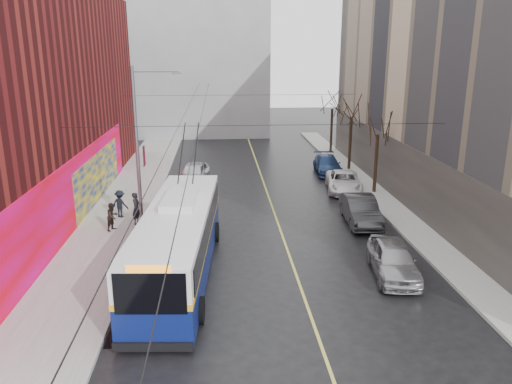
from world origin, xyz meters
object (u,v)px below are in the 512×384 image
Objects in this scene: parked_car_a at (393,259)px; following_car at (193,174)px; pedestrian_c at (120,204)px; pedestrian_b at (113,217)px; tree_mid at (352,108)px; parked_car_d at (327,165)px; tree_near at (379,123)px; parked_car_b at (360,210)px; pedestrian_a at (136,208)px; trolleybus at (178,240)px; streetlight_pole at (140,144)px; parked_car_c at (344,182)px; tree_far at (333,100)px.

following_car reaches higher than parked_car_a.
following_car is 2.91× the size of pedestrian_c.
tree_mid is at bearing -20.65° from pedestrian_b.
parked_car_d is 19.54m from pedestrian_b.
parked_car_b is at bearing -114.21° from tree_near.
parked_car_b is (0.49, 7.02, 0.02)m from parked_car_a.
pedestrian_c is (-1.15, 1.29, -0.10)m from pedestrian_a.
trolleybus is at bearing -116.32° from parked_car_d.
pedestrian_b is at bearing 161.27° from parked_car_a.
streetlight_pole reaches higher than tree_mid.
pedestrian_b is at bearing -145.22° from parked_car_c.
streetlight_pole is 13.07m from parked_car_b.
tree_far is at bearing 90.00° from tree_mid.
streetlight_pole is 4.85× the size of pedestrian_a.
pedestrian_a reaches higher than parked_car_c.
trolleybus is 21.41m from parked_car_d.
parked_car_d is (1.20, 19.29, -0.08)m from parked_car_a.
tree_mid reaches higher than parked_car_a.
parked_car_c is at bearing -86.18° from parked_car_d.
pedestrian_b reaches higher than parked_car_d.
tree_mid is 20.67m from pedestrian_c.
trolleybus is at bearing 145.16° from pedestrian_c.
tree_near is 14.07m from parked_car_a.
tree_far reaches higher than trolleybus.
trolleybus is (-12.74, -19.26, -3.59)m from tree_mid.
following_car is at bearing 174.46° from parked_car_c.
parked_car_b is at bearing -87.51° from parked_car_c.
pedestrian_a reaches higher than parked_car_d.
parked_car_d is (-2.00, 6.24, -4.27)m from tree_near.
parked_car_b is 2.61× the size of pedestrian_a.
tree_far reaches higher than parked_car_b.
parked_car_b is at bearing -97.70° from tree_far.
parked_car_b reaches higher than parked_car_c.
tree_mid is at bearing 24.45° from following_car.
streetlight_pole is at bearing -133.21° from parked_car_d.
pedestrian_c reaches higher than pedestrian_b.
pedestrian_c is at bearing 120.90° from trolleybus.
tree_mid is 1.33× the size of parked_car_c.
pedestrian_c is (-4.04, 7.96, -0.69)m from trolleybus.
trolleybus reaches higher than following_car.
streetlight_pole reaches higher than following_car.
parked_car_b is at bearing -34.19° from following_car.
tree_far reaches higher than parked_car_a.
pedestrian_a is 1.12× the size of pedestrian_c.
streetlight_pole is 5.43× the size of pedestrian_c.
pedestrian_a is (-15.63, -12.59, -4.18)m from tree_mid.
parked_car_b is (-2.71, -20.02, -4.34)m from tree_far.
pedestrian_a is at bearing 155.90° from parked_car_a.
parked_car_a is 0.94× the size of parked_car_d.
following_car is (-10.80, 2.68, 0.12)m from parked_car_c.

